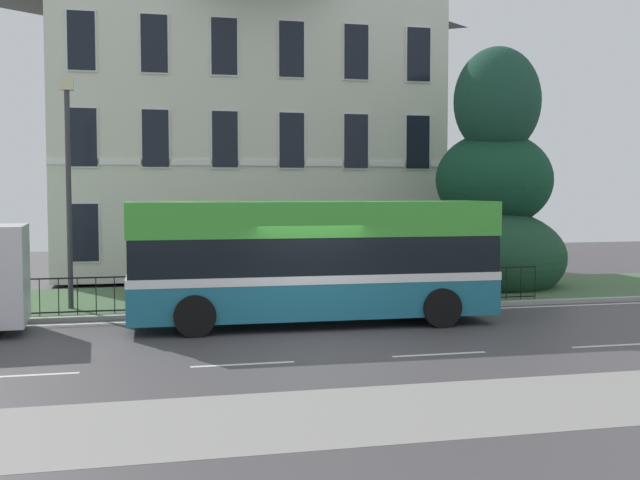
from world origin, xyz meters
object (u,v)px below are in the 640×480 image
evergreen_tree (491,208)px  street_lamp_post (68,175)px  single_decker_bus (313,260)px  georgian_townhouse (239,114)px

evergreen_tree → street_lamp_post: bearing=-170.1°
evergreen_tree → street_lamp_post: size_ratio=1.39×
single_decker_bus → street_lamp_post: street_lamp_post is taller
evergreen_tree → single_decker_bus: evergreen_tree is taller
georgian_townhouse → evergreen_tree: size_ratio=1.69×
evergreen_tree → street_lamp_post: evergreen_tree is taller
single_decker_bus → evergreen_tree: bearing=38.3°
evergreen_tree → single_decker_bus: bearing=-142.9°
evergreen_tree → georgian_townhouse: bearing=130.7°
single_decker_bus → street_lamp_post: (-5.99, 3.26, 2.11)m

